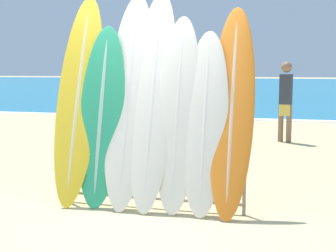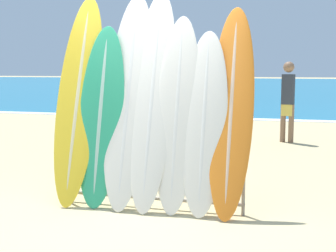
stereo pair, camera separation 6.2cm
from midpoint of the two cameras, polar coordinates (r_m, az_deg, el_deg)
ground_plane at (r=5.18m, az=-4.97°, el=-11.36°), size 160.00×160.00×0.00m
ocean_water at (r=44.39m, az=13.00°, el=4.80°), size 120.00×60.00×0.01m
surfboard_rack at (r=5.48m, az=-1.87°, el=-5.27°), size 2.21×0.04×0.86m
surfboard_slot_0 at (r=5.81m, az=-10.57°, el=3.35°), size 0.56×0.88×2.54m
surfboard_slot_1 at (r=5.62m, az=-7.87°, el=1.30°), size 0.57×0.60×2.15m
surfboard_slot_2 at (r=5.56m, az=-4.52°, el=3.28°), size 0.57×0.85×2.54m
surfboard_slot_3 at (r=5.47m, az=-1.58°, el=3.35°), size 0.53×0.88×2.56m
surfboard_slot_4 at (r=5.34m, az=1.45°, el=1.58°), size 0.51×0.65×2.25m
surfboard_slot_5 at (r=5.26m, az=4.77°, el=0.49°), size 0.52×0.63×2.07m
surfboard_slot_6 at (r=5.26m, az=8.05°, el=1.99°), size 0.50×0.86×2.35m
person_near_water at (r=10.61m, az=14.56°, el=3.25°), size 0.29×0.24×1.78m
person_mid_beach at (r=10.05m, az=4.27°, el=3.25°), size 0.30×0.28×1.77m
person_far_left at (r=12.81m, az=0.04°, el=3.70°), size 0.23×0.27×1.61m
person_far_right at (r=10.69m, az=-6.83°, el=3.34°), size 0.26×0.30×1.73m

